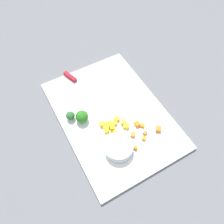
# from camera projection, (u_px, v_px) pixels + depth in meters

# --- Properties ---
(ground_plane) EXTENTS (4.00, 4.00, 0.00)m
(ground_plane) POSITION_uv_depth(u_px,v_px,m) (112.00, 115.00, 0.81)
(ground_plane) COLOR slate
(cutting_board) EXTENTS (0.51, 0.36, 0.01)m
(cutting_board) POSITION_uv_depth(u_px,v_px,m) (112.00, 114.00, 0.81)
(cutting_board) COLOR white
(cutting_board) RESTS_ON ground_plane
(prep_bowl) EXTENTS (0.09, 0.09, 0.04)m
(prep_bowl) POSITION_uv_depth(u_px,v_px,m) (119.00, 148.00, 0.71)
(prep_bowl) COLOR #B6C1BD
(prep_bowl) RESTS_ON cutting_board
(chef_knife) EXTENTS (0.27, 0.11, 0.02)m
(chef_knife) POSITION_uv_depth(u_px,v_px,m) (82.00, 86.00, 0.86)
(chef_knife) COLOR silver
(chef_knife) RESTS_ON cutting_board
(carrot_dice_0) EXTENTS (0.03, 0.03, 0.02)m
(carrot_dice_0) POSITION_uv_depth(u_px,v_px,m) (158.00, 129.00, 0.76)
(carrot_dice_0) COLOR orange
(carrot_dice_0) RESTS_ON cutting_board
(carrot_dice_1) EXTENTS (0.02, 0.02, 0.01)m
(carrot_dice_1) POSITION_uv_depth(u_px,v_px,m) (137.00, 147.00, 0.72)
(carrot_dice_1) COLOR orange
(carrot_dice_1) RESTS_ON cutting_board
(carrot_dice_2) EXTENTS (0.02, 0.02, 0.01)m
(carrot_dice_2) POSITION_uv_depth(u_px,v_px,m) (137.00, 124.00, 0.77)
(carrot_dice_2) COLOR orange
(carrot_dice_2) RESTS_ON cutting_board
(carrot_dice_3) EXTENTS (0.02, 0.02, 0.01)m
(carrot_dice_3) POSITION_uv_depth(u_px,v_px,m) (133.00, 135.00, 0.75)
(carrot_dice_3) COLOR orange
(carrot_dice_3) RESTS_ON cutting_board
(carrot_dice_4) EXTENTS (0.02, 0.02, 0.01)m
(carrot_dice_4) POSITION_uv_depth(u_px,v_px,m) (143.00, 125.00, 0.77)
(carrot_dice_4) COLOR orange
(carrot_dice_4) RESTS_ON cutting_board
(carrot_dice_5) EXTENTS (0.01, 0.01, 0.01)m
(carrot_dice_5) POSITION_uv_depth(u_px,v_px,m) (144.00, 139.00, 0.74)
(carrot_dice_5) COLOR orange
(carrot_dice_5) RESTS_ON cutting_board
(carrot_dice_6) EXTENTS (0.01, 0.02, 0.01)m
(carrot_dice_6) POSITION_uv_depth(u_px,v_px,m) (145.00, 133.00, 0.75)
(carrot_dice_6) COLOR orange
(carrot_dice_6) RESTS_ON cutting_board
(pepper_dice_0) EXTENTS (0.02, 0.02, 0.02)m
(pepper_dice_0) POSITION_uv_depth(u_px,v_px,m) (112.00, 128.00, 0.76)
(pepper_dice_0) COLOR yellow
(pepper_dice_0) RESTS_ON cutting_board
(pepper_dice_1) EXTENTS (0.02, 0.02, 0.01)m
(pepper_dice_1) POSITION_uv_depth(u_px,v_px,m) (107.00, 131.00, 0.76)
(pepper_dice_1) COLOR yellow
(pepper_dice_1) RESTS_ON cutting_board
(pepper_dice_2) EXTENTS (0.02, 0.02, 0.01)m
(pepper_dice_2) POSITION_uv_depth(u_px,v_px,m) (115.00, 123.00, 0.77)
(pepper_dice_2) COLOR yellow
(pepper_dice_2) RESTS_ON cutting_board
(pepper_dice_3) EXTENTS (0.03, 0.03, 0.02)m
(pepper_dice_3) POSITION_uv_depth(u_px,v_px,m) (126.00, 126.00, 0.77)
(pepper_dice_3) COLOR yellow
(pepper_dice_3) RESTS_ON cutting_board
(pepper_dice_4) EXTENTS (0.02, 0.02, 0.01)m
(pepper_dice_4) POSITION_uv_depth(u_px,v_px,m) (106.00, 127.00, 0.76)
(pepper_dice_4) COLOR yellow
(pepper_dice_4) RESTS_ON cutting_board
(pepper_dice_5) EXTENTS (0.02, 0.02, 0.02)m
(pepper_dice_5) POSITION_uv_depth(u_px,v_px,m) (102.00, 124.00, 0.77)
(pepper_dice_5) COLOR yellow
(pepper_dice_5) RESTS_ON cutting_board
(pepper_dice_6) EXTENTS (0.02, 0.02, 0.01)m
(pepper_dice_6) POSITION_uv_depth(u_px,v_px,m) (115.00, 133.00, 0.75)
(pepper_dice_6) COLOR yellow
(pepper_dice_6) RESTS_ON cutting_board
(pepper_dice_7) EXTENTS (0.02, 0.02, 0.02)m
(pepper_dice_7) POSITION_uv_depth(u_px,v_px,m) (118.00, 119.00, 0.78)
(pepper_dice_7) COLOR yellow
(pepper_dice_7) RESTS_ON cutting_board
(pepper_dice_8) EXTENTS (0.03, 0.03, 0.02)m
(pepper_dice_8) POSITION_uv_depth(u_px,v_px,m) (109.00, 125.00, 0.77)
(pepper_dice_8) COLOR yellow
(pepper_dice_8) RESTS_ON cutting_board
(pepper_dice_9) EXTENTS (0.02, 0.02, 0.02)m
(pepper_dice_9) POSITION_uv_depth(u_px,v_px,m) (124.00, 122.00, 0.77)
(pepper_dice_9) COLOR yellow
(pepper_dice_9) RESTS_ON cutting_board
(broccoli_floret_0) EXTENTS (0.03, 0.03, 0.04)m
(broccoli_floret_0) POSITION_uv_depth(u_px,v_px,m) (70.00, 116.00, 0.77)
(broccoli_floret_0) COLOR #8DC166
(broccoli_floret_0) RESTS_ON cutting_board
(broccoli_floret_1) EXTENTS (0.04, 0.04, 0.05)m
(broccoli_floret_1) POSITION_uv_depth(u_px,v_px,m) (82.00, 117.00, 0.77)
(broccoli_floret_1) COLOR #8AB45B
(broccoli_floret_1) RESTS_ON cutting_board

